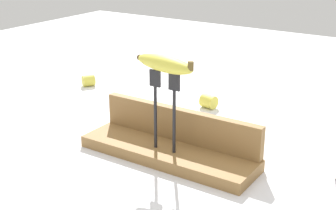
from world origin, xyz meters
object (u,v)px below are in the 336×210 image
fork_stand_center (165,104)px  banana_raised_center (164,64)px  banana_chunk_near (89,80)px  banana_chunk_far (208,101)px

fork_stand_center → banana_raised_center: bearing=169.2°
fork_stand_center → banana_chunk_near: fork_stand_center is taller
banana_chunk_far → fork_stand_center: bearing=-76.8°
banana_raised_center → banana_chunk_far: bearing=103.2°
fork_stand_center → banana_chunk_far: bearing=103.2°
banana_raised_center → banana_chunk_far: size_ratio=3.31×
banana_raised_center → banana_chunk_near: banana_raised_center is taller
banana_chunk_near → fork_stand_center: bearing=-31.7°
banana_raised_center → banana_chunk_far: (-0.08, 0.35, -0.20)m
banana_raised_center → banana_chunk_near: 0.63m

